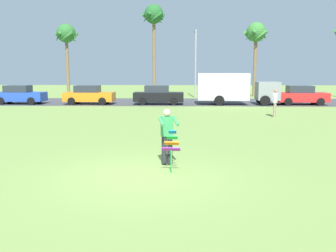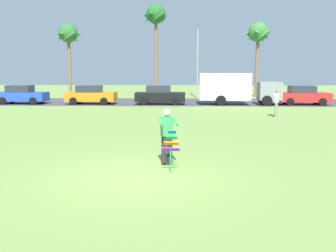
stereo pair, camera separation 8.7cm
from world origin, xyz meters
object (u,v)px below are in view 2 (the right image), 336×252
palm_tree_centre_far (258,35)px  streetlight_pole (197,59)px  palm_tree_left_near (68,36)px  person_walker_near (277,102)px  person_kite_flyer (167,134)px  palm_tree_right_near (156,19)px  parked_car_orange (91,95)px  parked_truck_grey_van (235,88)px  parked_car_blue (22,95)px  kite_held (171,145)px  parked_car_red (303,96)px  parked_car_black (160,95)px

palm_tree_centre_far → streetlight_pole: 7.37m
palm_tree_left_near → person_walker_near: palm_tree_left_near is taller
person_kite_flyer → person_walker_near: bearing=61.4°
palm_tree_right_near → person_walker_near: bearing=-64.6°
parked_car_orange → parked_truck_grey_van: bearing=-0.0°
parked_car_orange → streetlight_pole: streetlight_pole is taller
person_kite_flyer → parked_car_blue: (-13.31, 19.62, -0.18)m
kite_held → palm_tree_centre_far: 31.70m
palm_tree_centre_far → person_walker_near: palm_tree_centre_far is taller
kite_held → parked_car_blue: 24.42m
streetlight_pole → person_kite_flyer: bearing=-94.4°
kite_held → palm_tree_right_near: size_ratio=0.12×
parked_car_orange → parked_car_red: (17.90, -0.00, 0.00)m
person_kite_flyer → person_walker_near: size_ratio=1.00×
parked_car_blue → parked_car_black: same height
parked_car_orange → parked_truck_grey_van: 12.21m
parked_truck_grey_van → streetlight_pole: 8.46m
parked_car_orange → parked_car_red: 17.90m
parked_car_black → person_walker_near: 11.14m
palm_tree_right_near → streetlight_pole: bearing=-32.0°
palm_tree_left_near → palm_tree_centre_far: palm_tree_left_near is taller
parked_truck_grey_van → palm_tree_left_near: bearing=148.2°
palm_tree_right_near → kite_held: bearing=-85.2°
parked_car_blue → parked_car_red: 23.90m
parked_car_blue → palm_tree_centre_far: (21.96, 9.61, 5.83)m
parked_car_orange → person_walker_near: (13.63, -8.04, 0.16)m
parked_car_blue → parked_truck_grey_van: size_ratio=0.62×
parked_car_red → palm_tree_centre_far: palm_tree_centre_far is taller
person_kite_flyer → palm_tree_left_near: size_ratio=0.22×
streetlight_pole → person_walker_near: streetlight_pole is taller
parked_truck_grey_van → palm_tree_left_near: palm_tree_left_near is taller
kite_held → parked_car_orange: bearing=110.1°
parked_truck_grey_van → person_walker_near: size_ratio=3.91×
parked_car_red → person_kite_flyer: bearing=-118.4°
parked_truck_grey_van → palm_tree_left_near: 20.94m
parked_car_orange → palm_tree_centre_far: bearing=31.1°
parked_car_red → person_walker_near: (-4.27, -8.04, 0.16)m
parked_car_orange → palm_tree_centre_far: 19.52m
parked_car_red → person_walker_near: person_walker_near is taller
parked_truck_grey_van → parked_car_orange: bearing=180.0°
person_kite_flyer → parked_truck_grey_van: (4.89, 19.62, 0.46)m
palm_tree_centre_far → parked_car_blue: bearing=-156.4°
parked_car_orange → kite_held: bearing=-69.9°
palm_tree_right_near → person_walker_near: size_ratio=5.79×
parked_car_orange → person_walker_near: bearing=-30.5°
palm_tree_left_near → palm_tree_right_near: palm_tree_right_near is taller
parked_car_orange → palm_tree_centre_far: palm_tree_centre_far is taller
parked_car_orange → palm_tree_left_near: palm_tree_left_near is taller
streetlight_pole → palm_tree_left_near: bearing=167.7°
palm_tree_centre_far → person_walker_near: 18.68m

